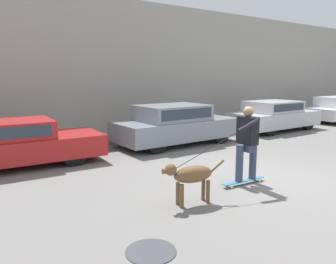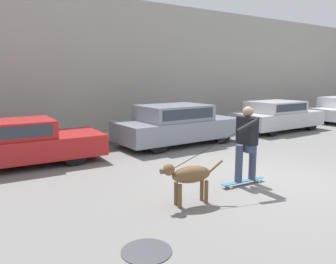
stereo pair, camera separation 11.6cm
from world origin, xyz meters
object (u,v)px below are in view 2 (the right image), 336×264
parked_car_1 (177,125)px  parked_car_2 (277,116)px  dog (189,176)px  skateboarder (246,141)px  parked_car_0 (8,144)px

parked_car_1 → parked_car_2: (5.07, 0.00, -0.04)m
dog → skateboarder: (1.64, 0.23, 0.40)m
parked_car_2 → skateboarder: size_ratio=1.58×
skateboarder → dog: bearing=10.8°
parked_car_1 → parked_car_2: size_ratio=1.05×
parked_car_2 → parked_car_0: bearing=179.5°
parked_car_0 → parked_car_1: 5.09m
parked_car_2 → dog: parked_car_2 is taller
parked_car_1 → skateboarder: 4.37m
parked_car_1 → skateboarder: (-1.16, -4.20, 0.28)m
parked_car_2 → dog: bearing=-151.1°
parked_car_2 → dog: 9.03m
parked_car_2 → skateboarder: skateboarder is taller
dog → skateboarder: size_ratio=0.48×
dog → parked_car_2: bearing=-140.2°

